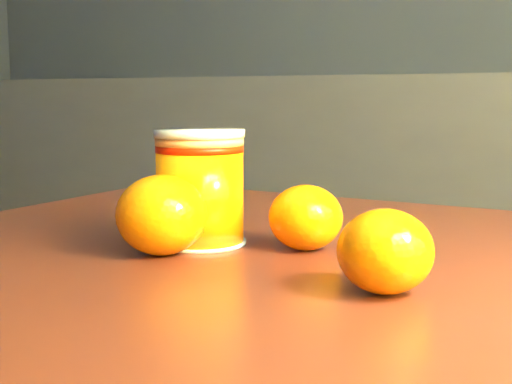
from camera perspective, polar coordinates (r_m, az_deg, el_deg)
The scene contains 5 objects.
kitchen_counter at distance 2.09m, azimuth 2.17°, elevation -3.36°, with size 3.15×0.60×0.90m, color #505056.
juice_glass at distance 0.61m, azimuth -4.51°, elevation 0.34°, with size 0.08×0.08×0.10m.
orange_front at distance 0.59m, azimuth 3.99°, elevation -2.04°, with size 0.06×0.06×0.05m, color orange.
orange_back at distance 0.47m, azimuth 10.30°, elevation -4.69°, with size 0.06×0.06×0.06m, color orange.
orange_extra at distance 0.58m, azimuth -7.56°, elevation -1.83°, with size 0.07×0.07×0.07m, color orange.
Camera 1 is at (1.17, -0.23, 0.87)m, focal length 50.00 mm.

